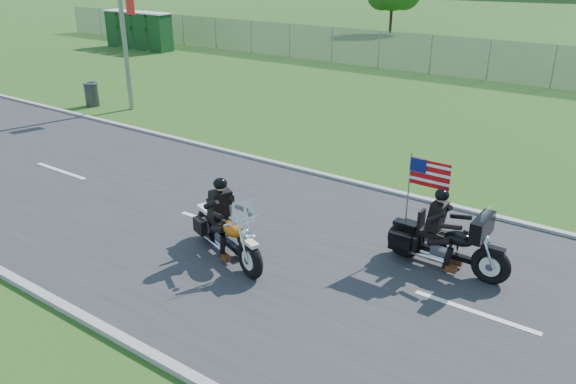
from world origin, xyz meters
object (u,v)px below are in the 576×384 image
Objects in this scene: porta_toilet_a at (161,33)px; motorcycle_follow at (446,244)px; porta_toilet_c at (131,30)px; porta_toilet_d at (118,29)px; motorcycle_lead at (227,234)px; porta_toilet_b at (146,32)px; trash_can at (92,95)px.

porta_toilet_a is 0.92× the size of motorcycle_follow.
porta_toilet_c and porta_toilet_d have the same top height.
motorcycle_lead is (23.97, -17.99, -0.60)m from porta_toilet_c.
porta_toilet_b is 0.93× the size of motorcycle_lead.
porta_toilet_a is 29.61m from motorcycle_follow.
porta_toilet_d is 0.93× the size of motorcycle_lead.
porta_toilet_b is at bearing 149.58° from motorcycle_follow.
porta_toilet_b is 30.80m from motorcycle_follow.
porta_toilet_b is at bearing 0.00° from porta_toilet_d.
porta_toilet_a is 14.26m from trash_can.
trash_can is (9.68, -11.59, -0.68)m from porta_toilet_b.
porta_toilet_a is 4.20m from porta_toilet_d.
porta_toilet_b is (-1.40, 0.00, 0.00)m from porta_toilet_a.
motorcycle_lead is 0.98× the size of motorcycle_follow.
porta_toilet_a is at bearing 0.00° from porta_toilet_c.
porta_toilet_a and porta_toilet_c have the same top height.
motorcycle_follow is at bearing -32.41° from porta_toilet_a.
porta_toilet_d is at bearing 137.13° from trash_can.
motorcycle_lead is at bearing -26.40° from trash_can.
porta_toilet_b is at bearing 180.00° from porta_toilet_a.
porta_toilet_b is at bearing 0.00° from porta_toilet_c.
motorcycle_follow is at bearing -14.37° from trash_can.
porta_toilet_b is 1.00× the size of porta_toilet_d.
motorcycle_lead is at bearing -150.39° from motorcycle_follow.
porta_toilet_d reaches higher than motorcycle_follow.
porta_toilet_c reaches higher than motorcycle_lead.
porta_toilet_a and porta_toilet_b have the same top height.
porta_toilet_c is at bearing 0.00° from porta_toilet_d.
porta_toilet_c is at bearing 163.65° from motorcycle_lead.
porta_toilet_c reaches higher than motorcycle_follow.
porta_toilet_a is 1.00× the size of porta_toilet_b.
trash_can is (-16.71, 4.28, -0.11)m from motorcycle_follow.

